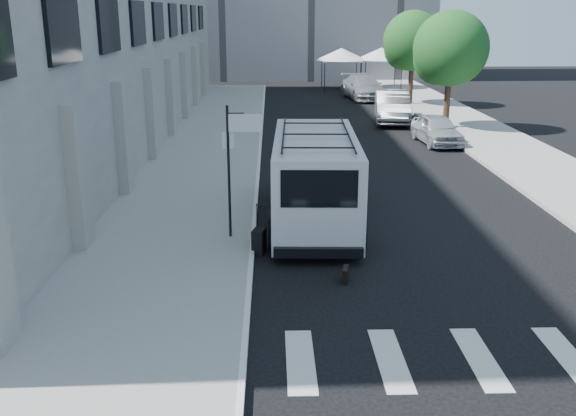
{
  "coord_description": "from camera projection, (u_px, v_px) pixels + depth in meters",
  "views": [
    {
      "loc": [
        -1.48,
        -13.03,
        5.91
      ],
      "look_at": [
        -1.09,
        1.98,
        1.3
      ],
      "focal_mm": 40.0,
      "sensor_mm": 36.0,
      "label": 1
    }
  ],
  "objects": [
    {
      "name": "briefcase",
      "position": [
        346.0,
        275.0,
        14.61
      ],
      "size": [
        0.2,
        0.45,
        0.34
      ],
      "primitive_type": "cube",
      "rotation": [
        0.0,
        0.0,
        -0.2
      ],
      "color": "black",
      "rests_on": "ground"
    },
    {
      "name": "sidewalk_right",
      "position": [
        472.0,
        128.0,
        33.54
      ],
      "size": [
        4.0,
        56.0,
        0.15
      ],
      "primitive_type": "cube",
      "color": "gray",
      "rests_on": "ground"
    },
    {
      "name": "parked_car_b",
      "position": [
        392.0,
        107.0,
        35.46
      ],
      "size": [
        2.41,
        5.34,
        1.7
      ],
      "primitive_type": "imported",
      "rotation": [
        0.0,
        0.0,
        -0.12
      ],
      "color": "#5B5E62",
      "rests_on": "ground"
    },
    {
      "name": "businessman",
      "position": [
        299.0,
        225.0,
        15.86
      ],
      "size": [
        0.68,
        0.5,
        1.73
      ],
      "primitive_type": "imported",
      "rotation": [
        0.0,
        0.0,
        3.28
      ],
      "color": "#3B3B3D",
      "rests_on": "ground"
    },
    {
      "name": "tree_near",
      "position": [
        448.0,
        51.0,
        32.5
      ],
      "size": [
        3.8,
        3.83,
        6.03
      ],
      "color": "black",
      "rests_on": "ground"
    },
    {
      "name": "tent_left",
      "position": [
        341.0,
        55.0,
        49.84
      ],
      "size": [
        4.0,
        4.0,
        3.2
      ],
      "color": "black",
      "rests_on": "ground"
    },
    {
      "name": "tree_far",
      "position": [
        411.0,
        43.0,
        41.1
      ],
      "size": [
        3.8,
        3.83,
        6.03
      ],
      "color": "black",
      "rests_on": "ground"
    },
    {
      "name": "sidewalk_left",
      "position": [
        211.0,
        144.0,
        29.39
      ],
      "size": [
        4.5,
        48.0,
        0.15
      ],
      "primitive_type": "cube",
      "color": "gray",
      "rests_on": "ground"
    },
    {
      "name": "parked_car_a",
      "position": [
        437.0,
        129.0,
        29.74
      ],
      "size": [
        1.9,
        4.09,
        1.36
      ],
      "primitive_type": "imported",
      "rotation": [
        0.0,
        0.0,
        0.08
      ],
      "color": "#ACAFB5",
      "rests_on": "ground"
    },
    {
      "name": "cargo_van",
      "position": [
        315.0,
        179.0,
        18.35
      ],
      "size": [
        2.67,
        7.03,
        2.59
      ],
      "rotation": [
        0.0,
        0.0,
        -0.04
      ],
      "color": "silver",
      "rests_on": "ground"
    },
    {
      "name": "building_left",
      "position": [
        52.0,
        10.0,
        29.38
      ],
      "size": [
        10.0,
        44.0,
        12.0
      ],
      "primitive_type": "cube",
      "color": "gray",
      "rests_on": "ground"
    },
    {
      "name": "ground",
      "position": [
        339.0,
        290.0,
        14.22
      ],
      "size": [
        120.0,
        120.0,
        0.0
      ],
      "primitive_type": "plane",
      "color": "black",
      "rests_on": "ground"
    },
    {
      "name": "suitcase",
      "position": [
        259.0,
        241.0,
        16.25
      ],
      "size": [
        0.39,
        0.51,
        1.26
      ],
      "rotation": [
        0.0,
        0.0,
        -0.26
      ],
      "color": "black",
      "rests_on": "ground"
    },
    {
      "name": "sign_pole",
      "position": [
        237.0,
        144.0,
        16.45
      ],
      "size": [
        1.03,
        0.07,
        3.5
      ],
      "color": "black",
      "rests_on": "sidewalk_left"
    },
    {
      "name": "tent_right",
      "position": [
        381.0,
        54.0,
        50.4
      ],
      "size": [
        4.0,
        4.0,
        3.2
      ],
      "color": "black",
      "rests_on": "ground"
    },
    {
      "name": "parked_car_c",
      "position": [
        363.0,
        87.0,
        45.02
      ],
      "size": [
        3.01,
        5.88,
        1.63
      ],
      "primitive_type": "imported",
      "rotation": [
        0.0,
        0.0,
        0.13
      ],
      "color": "#999BA0",
      "rests_on": "ground"
    }
  ]
}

